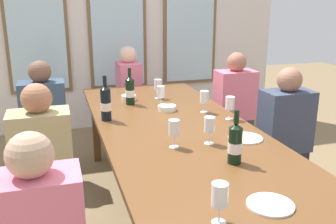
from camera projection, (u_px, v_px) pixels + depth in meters
The scene contains 22 objects.
ground_plane at pixel (177, 220), 2.87m from camera, with size 12.00×12.00×0.00m, color olive.
back_wall_with_windows at pixel (116, 12), 4.67m from camera, with size 4.26×0.10×2.90m.
dining_table at pixel (177, 135), 2.67m from camera, with size 1.06×2.79×0.74m.
white_plate_0 at pixel (270, 205), 1.65m from camera, with size 0.21×0.21×0.01m, color white.
white_plate_1 at pixel (245, 138), 2.44m from camera, with size 0.22×0.22×0.01m, color white.
wine_bottle_0 at pixel (235, 143), 2.05m from camera, with size 0.08×0.08×0.30m.
wine_bottle_1 at pixel (130, 91), 3.21m from camera, with size 0.08×0.08×0.31m.
wine_bottle_2 at pixel (106, 103), 2.78m from camera, with size 0.08×0.08×0.33m.
tasting_bowl_0 at pixel (167, 108), 3.06m from camera, with size 0.14×0.14×0.04m, color white.
tasting_bowl_1 at pixel (129, 98), 3.37m from camera, with size 0.13×0.13×0.05m, color white.
wine_glass_0 at pixel (174, 129), 2.27m from camera, with size 0.07×0.07×0.17m.
wine_glass_1 at pixel (230, 104), 2.81m from camera, with size 0.07×0.07×0.17m.
wine_glass_2 at pixel (204, 98), 2.98m from camera, with size 0.07×0.07×0.17m.
wine_glass_3 at pixel (161, 92), 3.14m from camera, with size 0.07×0.07×0.17m.
wine_glass_4 at pixel (210, 125), 2.32m from camera, with size 0.07×0.07×0.17m.
wine_glass_5 at pixel (220, 196), 1.49m from camera, with size 0.07×0.07×0.17m.
wine_glass_6 at pixel (158, 86), 3.41m from camera, with size 0.07×0.07×0.17m.
seated_person_0 at pixel (45, 127), 3.33m from camera, with size 0.38×0.24×1.11m.
seated_person_1 at pixel (234, 111), 3.82m from camera, with size 0.38×0.24×1.11m.
seated_person_4 at pixel (44, 171), 2.47m from camera, with size 0.38×0.24×1.11m.
seated_person_5 at pixel (284, 140), 3.02m from camera, with size 0.38×0.24×1.11m.
seated_person_6 at pixel (129, 98), 4.32m from camera, with size 0.24×0.38×1.11m.
Camera 1 is at (-0.79, -2.39, 1.60)m, focal length 40.70 mm.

